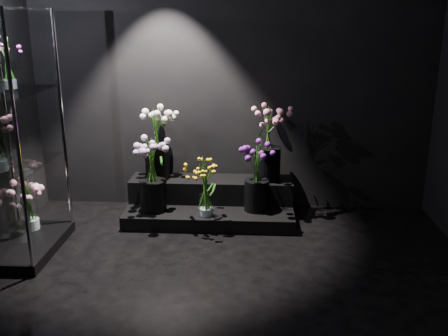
{
  "coord_description": "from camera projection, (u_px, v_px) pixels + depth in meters",
  "views": [
    {
      "loc": [
        0.21,
        -2.98,
        1.92
      ],
      "look_at": [
        -0.03,
        1.2,
        0.65
      ],
      "focal_mm": 40.0,
      "sensor_mm": 36.0,
      "label": 1
    }
  ],
  "objects": [
    {
      "name": "bouquet_case_magenta",
      "position": [
        7.0,
        63.0,
        3.96
      ],
      "size": [
        0.24,
        0.24,
        0.4
      ],
      "rotation": [
        0.0,
        0.0,
        0.16
      ],
      "color": "white",
      "rests_on": "display_case"
    },
    {
      "name": "bouquet_lilac",
      "position": [
        152.0,
        171.0,
        4.69
      ],
      "size": [
        0.41,
        0.41,
        0.72
      ],
      "rotation": [
        0.0,
        0.0,
        0.25
      ],
      "color": "black",
      "rests_on": "display_riser"
    },
    {
      "name": "wall_front",
      "position": [
        156.0,
        264.0,
        1.1
      ],
      "size": [
        4.0,
        0.0,
        4.0
      ],
      "primitive_type": "plane",
      "rotation": [
        -1.57,
        0.0,
        0.0
      ],
      "color": "black",
      "rests_on": "floor"
    },
    {
      "name": "floor",
      "position": [
        219.0,
        309.0,
        3.42
      ],
      "size": [
        4.0,
        4.0,
        0.0
      ],
      "primitive_type": "plane",
      "color": "black",
      "rests_on": "ground"
    },
    {
      "name": "bouquet_case_base_pink",
      "position": [
        29.0,
        203.0,
        4.41
      ],
      "size": [
        0.34,
        0.34,
        0.47
      ],
      "rotation": [
        0.0,
        0.0,
        -0.16
      ],
      "color": "white",
      "rests_on": "display_case"
    },
    {
      "name": "wall_back",
      "position": [
        232.0,
        72.0,
        4.92
      ],
      "size": [
        4.0,
        0.0,
        4.0
      ],
      "primitive_type": "plane",
      "rotation": [
        1.57,
        0.0,
        0.0
      ],
      "color": "black",
      "rests_on": "floor"
    },
    {
      "name": "bouquet_cream_roses",
      "position": [
        156.0,
        138.0,
        4.9
      ],
      "size": [
        0.42,
        0.42,
        0.73
      ],
      "rotation": [
        0.0,
        0.0,
        -0.19
      ],
      "color": "black",
      "rests_on": "display_riser"
    },
    {
      "name": "bouquet_pink_roses",
      "position": [
        268.0,
        140.0,
        4.87
      ],
      "size": [
        0.39,
        0.39,
        0.73
      ],
      "rotation": [
        0.0,
        0.0,
        0.08
      ],
      "color": "black",
      "rests_on": "display_riser"
    },
    {
      "name": "display_case",
      "position": [
        12.0,
        137.0,
        4.0
      ],
      "size": [
        0.54,
        0.91,
        1.99
      ],
      "color": "black",
      "rests_on": "floor"
    },
    {
      "name": "display_riser",
      "position": [
        211.0,
        202.0,
        4.98
      ],
      "size": [
        1.63,
        0.72,
        0.36
      ],
      "color": "black",
      "rests_on": "floor"
    },
    {
      "name": "bouquet_orange_bells",
      "position": [
        206.0,
        186.0,
        4.59
      ],
      "size": [
        0.35,
        0.35,
        0.57
      ],
      "rotation": [
        0.0,
        0.0,
        -0.27
      ],
      "color": "white",
      "rests_on": "display_riser"
    },
    {
      "name": "bouquet_purple",
      "position": [
        257.0,
        173.0,
        4.7
      ],
      "size": [
        0.35,
        0.35,
        0.67
      ],
      "rotation": [
        0.0,
        0.0,
        -0.09
      ],
      "color": "black",
      "rests_on": "display_riser"
    }
  ]
}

